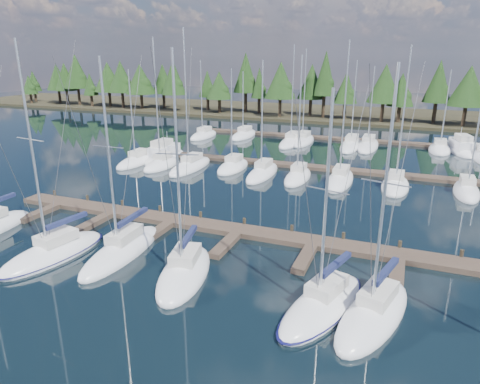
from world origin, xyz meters
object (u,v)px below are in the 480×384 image
at_px(motor_yacht_right, 461,149).
at_px(front_sailboat_4, 323,305).
at_px(front_sailboat_2, 122,250).
at_px(main_dock, 237,233).
at_px(motor_yacht_left, 164,155).
at_px(front_sailboat_1, 54,253).
at_px(front_sailboat_3, 184,272).
at_px(front_sailboat_5, 374,313).

bearing_deg(motor_yacht_right, front_sailboat_4, -102.70).
xyz_separation_m(front_sailboat_2, motor_yacht_right, (25.35, 45.62, 0.19)).
xyz_separation_m(main_dock, motor_yacht_left, (-18.95, 20.39, 0.28)).
relative_size(front_sailboat_1, front_sailboat_2, 1.07).
bearing_deg(motor_yacht_left, front_sailboat_3, -56.52).
bearing_deg(front_sailboat_2, front_sailboat_3, -11.99).
bearing_deg(front_sailboat_2, motor_yacht_left, 115.45).
xyz_separation_m(front_sailboat_4, motor_yacht_right, (10.65, 47.26, 0.20)).
xyz_separation_m(front_sailboat_3, front_sailboat_4, (9.01, -0.44, -0.02)).
relative_size(main_dock, front_sailboat_3, 2.97).
relative_size(front_sailboat_2, front_sailboat_3, 0.97).
height_order(front_sailboat_1, motor_yacht_right, front_sailboat_1).
height_order(main_dock, front_sailboat_5, front_sailboat_5).
distance_m(main_dock, motor_yacht_right, 43.93).
relative_size(front_sailboat_1, motor_yacht_right, 1.68).
bearing_deg(front_sailboat_3, front_sailboat_1, -174.71).
xyz_separation_m(front_sailboat_5, motor_yacht_right, (7.91, 47.09, 0.19)).
height_order(front_sailboat_3, motor_yacht_left, front_sailboat_3).
height_order(front_sailboat_2, motor_yacht_right, front_sailboat_2).
relative_size(main_dock, motor_yacht_right, 4.80).
height_order(front_sailboat_1, front_sailboat_3, front_sailboat_1).
relative_size(front_sailboat_4, motor_yacht_right, 1.41).
bearing_deg(front_sailboat_1, motor_yacht_right, 58.18).
relative_size(front_sailboat_4, front_sailboat_5, 0.92).
xyz_separation_m(front_sailboat_3, motor_yacht_right, (19.66, 46.82, 0.18)).
xyz_separation_m(front_sailboat_3, front_sailboat_5, (11.75, -0.26, -0.00)).
bearing_deg(front_sailboat_4, front_sailboat_5, 3.63).
bearing_deg(front_sailboat_5, front_sailboat_2, 175.18).
relative_size(front_sailboat_5, motor_yacht_right, 1.54).
relative_size(front_sailboat_3, motor_yacht_left, 1.66).
xyz_separation_m(front_sailboat_1, front_sailboat_5, (21.71, 0.66, 0.00)).
distance_m(front_sailboat_1, front_sailboat_5, 21.72).
height_order(front_sailboat_4, motor_yacht_left, front_sailboat_4).
bearing_deg(front_sailboat_1, motor_yacht_left, 106.19).
xyz_separation_m(front_sailboat_4, front_sailboat_5, (2.74, 0.17, 0.01)).
xyz_separation_m(main_dock, motor_yacht_right, (18.95, 39.63, 0.28)).
bearing_deg(motor_yacht_right, front_sailboat_3, -112.78).
height_order(front_sailboat_5, motor_yacht_right, front_sailboat_5).
height_order(main_dock, motor_yacht_right, motor_yacht_right).
bearing_deg(motor_yacht_right, main_dock, -115.55).
bearing_deg(front_sailboat_1, front_sailboat_4, 1.47).
bearing_deg(main_dock, front_sailboat_4, -42.62).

